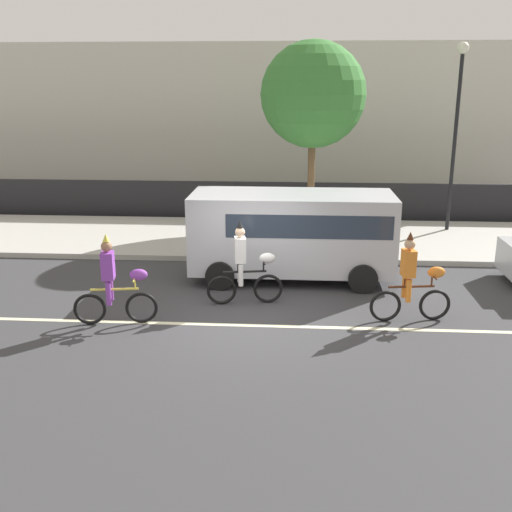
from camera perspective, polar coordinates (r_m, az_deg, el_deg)
The scene contains 11 objects.
ground_plane at distance 12.84m, azimuth -0.72°, elevation -5.77°, with size 80.00×80.00×0.00m, color #38383A.
road_centre_line at distance 12.38m, azimuth -0.91°, elevation -6.61°, with size 36.00×0.14×0.01m, color beige.
sidewalk_curb at distance 19.00m, azimuth 0.86°, elevation 1.74°, with size 60.00×5.00×0.15m, color #ADAAA3.
fence_line at distance 21.69m, azimuth 1.29°, elevation 5.24°, with size 40.00×0.08×1.40m, color black.
building_backdrop at distance 30.20m, azimuth -3.95°, elevation 13.11°, with size 28.00×8.00×6.46m, color beige.
parade_cyclist_purple at distance 12.51m, azimuth -13.29°, elevation -2.71°, with size 1.71×0.52×1.92m.
parade_cyclist_zebra at distance 13.31m, azimuth -1.02°, elevation -1.13°, with size 1.71×0.53×1.92m.
parade_cyclist_orange at distance 12.75m, azimuth 14.68°, elevation -2.45°, with size 1.71×0.52×1.92m.
parked_van_silver at distance 14.99m, azimuth 3.73°, elevation 2.55°, with size 5.00×2.22×2.18m.
street_lamp_post at distance 20.26m, azimuth 18.64°, elevation 13.03°, with size 0.36×0.36×5.86m.
street_tree_near_lamp at distance 20.03m, azimuth 5.47°, elevation 15.03°, with size 3.41×3.41×6.00m.
Camera 1 is at (0.98, -11.88, 4.78)m, focal length 42.00 mm.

